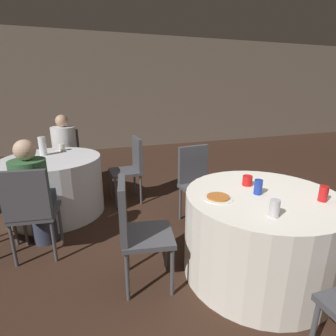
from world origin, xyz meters
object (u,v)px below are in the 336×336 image
at_px(chair_far_south, 30,206).
at_px(table_near, 259,234).
at_px(soda_can_silver, 275,208).
at_px(table_far, 55,186).
at_px(person_white_shirt, 65,152).
at_px(chair_far_east, 131,164).
at_px(person_green_jacket, 35,197).
at_px(bottle_far, 43,146).
at_px(chair_far_north, 67,153).
at_px(soda_can_blue, 258,187).
at_px(pizza_plate_near, 218,197).
at_px(chair_near_north, 196,177).
at_px(chair_near_west, 135,225).
at_px(soda_can_red, 323,194).

bearing_deg(chair_far_south, table_near, -16.73).
bearing_deg(soda_can_silver, table_far, 125.43).
relative_size(person_white_shirt, soda_can_silver, 9.53).
xyz_separation_m(chair_far_east, person_white_shirt, (-0.88, 0.80, 0.05)).
relative_size(person_green_jacket, bottle_far, 4.81).
distance_m(chair_far_north, soda_can_silver, 3.43).
bearing_deg(person_white_shirt, soda_can_blue, 128.77).
bearing_deg(pizza_plate_near, chair_far_east, 100.28).
bearing_deg(chair_near_north, bottle_far, -34.57).
bearing_deg(chair_near_west, table_far, -146.65).
height_order(pizza_plate_near, soda_can_red, soda_can_red).
distance_m(chair_far_east, person_green_jacket, 1.40).
relative_size(table_near, table_far, 1.07).
relative_size(chair_far_south, soda_can_silver, 7.44).
distance_m(person_white_shirt, soda_can_red, 3.49).
xyz_separation_m(table_far, chair_far_north, (0.14, 0.99, 0.18)).
bearing_deg(chair_far_north, table_near, 127.39).
height_order(person_white_shirt, bottle_far, person_white_shirt).
bearing_deg(soda_can_red, table_far, 134.81).
bearing_deg(chair_near_west, chair_far_east, 179.73).
distance_m(person_white_shirt, person_green_jacket, 1.67).
height_order(chair_near_north, chair_far_north, same).
relative_size(pizza_plate_near, soda_can_silver, 1.97).
distance_m(chair_near_west, chair_far_east, 1.69).
xyz_separation_m(chair_near_west, person_white_shirt, (-0.57, 2.45, 0.05)).
relative_size(chair_near_west, bottle_far, 3.85).
relative_size(table_near, person_green_jacket, 1.11).
height_order(person_white_shirt, pizza_plate_near, person_white_shirt).
bearing_deg(table_far, chair_far_north, 81.86).
bearing_deg(soda_can_silver, pizza_plate_near, 117.37).
relative_size(chair_far_south, soda_can_blue, 7.44).
xyz_separation_m(table_far, soda_can_silver, (1.53, -2.14, 0.43)).
xyz_separation_m(chair_near_west, soda_can_blue, (0.98, -0.16, 0.25)).
bearing_deg(chair_far_east, person_green_jacket, 125.77).
bearing_deg(person_green_jacket, soda_can_blue, -21.20).
relative_size(chair_near_west, soda_can_blue, 7.44).
distance_m(person_green_jacket, bottle_far, 1.03).
bearing_deg(chair_far_north, soda_can_blue, 126.99).
bearing_deg(soda_can_red, chair_far_east, 116.57).
xyz_separation_m(chair_near_west, person_green_jacket, (-0.79, 0.80, 0.02)).
bearing_deg(chair_far_north, chair_near_west, 109.92).
bearing_deg(person_white_shirt, chair_far_north, -90.00).
distance_m(table_far, soda_can_red, 2.94).
bearing_deg(table_near, soda_can_red, -36.68).
bearing_deg(pizza_plate_near, chair_far_south, 152.24).
bearing_deg(soda_can_red, chair_near_west, 162.05).
height_order(person_green_jacket, soda_can_silver, person_green_jacket).
height_order(chair_far_north, pizza_plate_near, chair_far_north).
relative_size(chair_near_north, chair_far_north, 1.00).
distance_m(chair_near_north, chair_far_north, 2.29).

